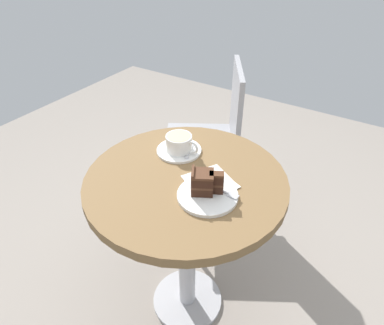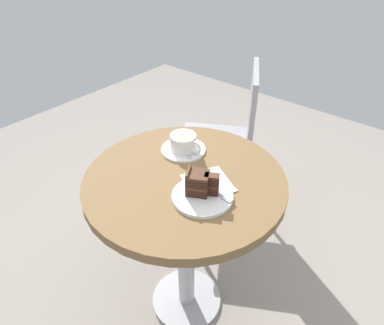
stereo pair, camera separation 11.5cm
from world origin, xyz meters
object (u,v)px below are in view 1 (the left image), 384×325
object	(u,v)px
cake_slice	(204,182)
napkin	(211,183)
teaspoon	(188,154)
cake_plate	(207,195)
cafe_chair	(217,131)
coffee_cup	(179,143)
saucer	(179,150)
fork	(223,191)

from	to	relation	value
cake_slice	napkin	bearing A→B (deg)	99.26
teaspoon	cake_plate	distance (m)	0.23
teaspoon	cafe_chair	xyz separation A→B (m)	(-0.16, 0.51, -0.21)
coffee_cup	cafe_chair	xyz separation A→B (m)	(-0.12, 0.51, -0.24)
saucer	teaspoon	distance (m)	0.05
teaspoon	cake_slice	bearing A→B (deg)	28.29
cake_plate	napkin	size ratio (longest dim) A/B	0.96
napkin	cake_plate	bearing A→B (deg)	-69.02
cake_plate	cake_slice	size ratio (longest dim) A/B	1.78
cake_slice	napkin	xyz separation A→B (m)	(-0.01, 0.06, -0.05)
saucer	teaspoon	size ratio (longest dim) A/B	1.82
coffee_cup	fork	distance (m)	0.28
coffee_cup	cake_plate	bearing A→B (deg)	-36.98
saucer	napkin	world-z (taller)	saucer
cake_plate	napkin	bearing A→B (deg)	110.98
coffee_cup	cafe_chair	distance (m)	0.58
coffee_cup	saucer	bearing A→B (deg)	148.00
coffee_cup	fork	xyz separation A→B (m)	(0.25, -0.13, -0.03)
saucer	cake_plate	world-z (taller)	cake_plate
cafe_chair	fork	bearing A→B (deg)	-0.74
coffee_cup	teaspoon	size ratio (longest dim) A/B	1.42
fork	cafe_chair	size ratio (longest dim) A/B	0.17
cake_plate	fork	bearing A→B (deg)	42.28
cafe_chair	cake_plate	bearing A→B (deg)	-4.35
saucer	napkin	xyz separation A→B (m)	(0.19, -0.10, -0.00)
saucer	fork	bearing A→B (deg)	-27.34
cake_plate	cafe_chair	bearing A→B (deg)	116.23
saucer	fork	distance (m)	0.29
coffee_cup	cake_slice	xyz separation A→B (m)	(0.20, -0.16, 0.01)
teaspoon	napkin	size ratio (longest dim) A/B	0.46
coffee_cup	teaspoon	distance (m)	0.05
coffee_cup	cake_slice	size ratio (longest dim) A/B	1.22
napkin	saucer	bearing A→B (deg)	152.78
cake_slice	cafe_chair	size ratio (longest dim) A/B	0.13
saucer	fork	size ratio (longest dim) A/B	1.17
cafe_chair	coffee_cup	bearing A→B (deg)	-17.66
teaspoon	cake_slice	distance (m)	0.22
teaspoon	cafe_chair	size ratio (longest dim) A/B	0.11
coffee_cup	napkin	bearing A→B (deg)	-27.10
coffee_cup	napkin	size ratio (longest dim) A/B	0.66
cake_plate	cake_slice	xyz separation A→B (m)	(-0.01, 0.00, 0.04)
fork	cake_slice	bearing A→B (deg)	-148.75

